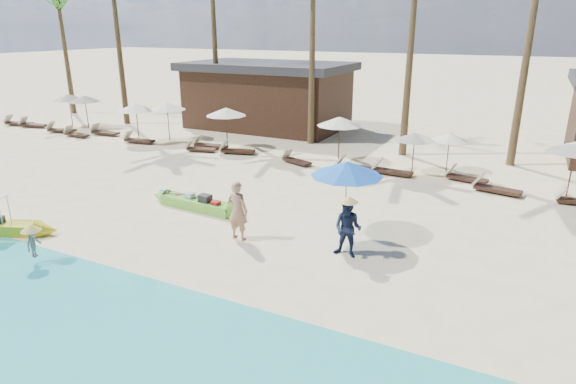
% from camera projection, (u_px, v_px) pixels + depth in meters
% --- Properties ---
extents(ground, '(240.00, 240.00, 0.00)m').
position_uv_depth(ground, '(222.00, 248.00, 14.93)').
color(ground, beige).
rests_on(ground, ground).
extents(wet_sand_strip, '(240.00, 4.50, 0.01)m').
position_uv_depth(wet_sand_strip, '(96.00, 335.00, 10.70)').
color(wet_sand_strip, tan).
rests_on(wet_sand_strip, ground).
extents(green_canoe, '(4.98, 0.83, 0.63)m').
position_uv_depth(green_canoe, '(197.00, 204.00, 18.03)').
color(green_canoe, '#65BA38').
rests_on(green_canoe, ground).
extents(tourist, '(0.71, 0.47, 1.95)m').
position_uv_depth(tourist, '(238.00, 211.00, 15.26)').
color(tourist, tan).
rests_on(tourist, ground).
extents(vendor_green, '(0.87, 0.68, 1.77)m').
position_uv_depth(vendor_green, '(348.00, 229.00, 14.11)').
color(vendor_green, '#151E3B').
rests_on(vendor_green, ground).
extents(vendor_yellow, '(0.48, 0.64, 0.87)m').
position_uv_depth(vendor_yellow, '(33.00, 243.00, 13.81)').
color(vendor_yellow, gray).
rests_on(vendor_yellow, ground).
extents(blue_umbrella, '(2.32, 2.32, 2.50)m').
position_uv_depth(blue_umbrella, '(347.00, 169.00, 15.17)').
color(blue_umbrella, '#99999E').
rests_on(blue_umbrella, ground).
extents(resort_parasol_0, '(2.12, 2.12, 2.18)m').
position_uv_depth(resort_parasol_0, '(69.00, 97.00, 32.77)').
color(resort_parasol_0, '#3A2117').
rests_on(resort_parasol_0, ground).
extents(lounger_0_left, '(2.08, 1.12, 0.68)m').
position_uv_depth(lounger_0_left, '(17.00, 122.00, 33.42)').
color(lounger_0_left, '#3A2117').
rests_on(lounger_0_left, ground).
extents(lounger_0_right, '(2.02, 0.97, 0.66)m').
position_uv_depth(lounger_0_right, '(32.00, 124.00, 32.86)').
color(lounger_0_right, '#3A2117').
rests_on(lounger_0_right, ground).
extents(resort_parasol_1, '(2.13, 2.13, 2.19)m').
position_uv_depth(resort_parasol_1, '(85.00, 99.00, 32.10)').
color(resort_parasol_1, '#3A2117').
rests_on(resort_parasol_1, ground).
extents(lounger_1_left, '(1.96, 1.04, 0.64)m').
position_uv_depth(lounger_1_left, '(60.00, 129.00, 31.21)').
color(lounger_1_left, '#3A2117').
rests_on(lounger_1_left, ground).
extents(lounger_1_right, '(1.78, 0.57, 0.60)m').
position_uv_depth(lounger_1_right, '(76.00, 134.00, 30.01)').
color(lounger_1_right, '#3A2117').
rests_on(lounger_1_right, ground).
extents(resort_parasol_2, '(2.22, 2.22, 2.29)m').
position_uv_depth(resort_parasol_2, '(136.00, 107.00, 28.11)').
color(resort_parasol_2, '#3A2117').
rests_on(resort_parasol_2, ground).
extents(lounger_2_left, '(1.96, 0.74, 0.65)m').
position_uv_depth(lounger_2_left, '(104.00, 132.00, 30.46)').
color(lounger_2_left, '#3A2117').
rests_on(lounger_2_left, ground).
extents(resort_parasol_3, '(2.20, 2.20, 2.27)m').
position_uv_depth(resort_parasol_3, '(167.00, 106.00, 28.58)').
color(resort_parasol_3, '#3A2117').
rests_on(resort_parasol_3, ground).
extents(lounger_3_left, '(1.94, 0.80, 0.64)m').
position_uv_depth(lounger_3_left, '(138.00, 140.00, 28.37)').
color(lounger_3_left, '#3A2117').
rests_on(lounger_3_left, ground).
extents(lounger_3_right, '(1.74, 0.88, 0.57)m').
position_uv_depth(lounger_3_right, '(199.00, 148.00, 26.42)').
color(lounger_3_right, '#3A2117').
rests_on(lounger_3_right, ground).
extents(resort_parasol_4, '(2.24, 2.24, 2.31)m').
position_uv_depth(resort_parasol_4, '(226.00, 112.00, 26.49)').
color(resort_parasol_4, '#3A2117').
rests_on(resort_parasol_4, ground).
extents(lounger_4_left, '(2.06, 0.85, 0.68)m').
position_uv_depth(lounger_4_left, '(209.00, 144.00, 27.12)').
color(lounger_4_left, '#3A2117').
rests_on(lounger_4_left, ground).
extents(lounger_4_right, '(1.98, 1.03, 0.64)m').
position_uv_depth(lounger_4_right, '(235.00, 150.00, 25.96)').
color(lounger_4_right, '#3A2117').
rests_on(lounger_4_right, ground).
extents(resort_parasol_5, '(2.26, 2.26, 2.33)m').
position_uv_depth(resort_parasol_5, '(340.00, 121.00, 23.70)').
color(resort_parasol_5, '#3A2117').
rests_on(resort_parasol_5, ground).
extents(lounger_5_left, '(1.77, 1.07, 0.58)m').
position_uv_depth(lounger_5_left, '(295.00, 160.00, 24.09)').
color(lounger_5_left, '#3A2117').
rests_on(lounger_5_left, ground).
extents(resort_parasol_6, '(1.85, 1.85, 1.90)m').
position_uv_depth(resort_parasol_6, '(415.00, 137.00, 22.11)').
color(resort_parasol_6, '#3A2117').
rests_on(resort_parasol_6, ground).
extents(lounger_6_left, '(1.85, 0.68, 0.62)m').
position_uv_depth(lounger_6_left, '(352.00, 166.00, 22.95)').
color(lounger_6_left, '#3A2117').
rests_on(lounger_6_left, ground).
extents(lounger_6_right, '(1.89, 0.67, 0.63)m').
position_uv_depth(lounger_6_right, '(390.00, 170.00, 22.27)').
color(lounger_6_right, '#3A2117').
rests_on(lounger_6_right, ground).
extents(resort_parasol_7, '(1.79, 1.79, 1.84)m').
position_uv_depth(resort_parasol_7, '(450.00, 137.00, 22.30)').
color(resort_parasol_7, '#3A2117').
rests_on(resort_parasol_7, ground).
extents(lounger_7_left, '(1.89, 0.91, 0.62)m').
position_uv_depth(lounger_7_left, '(464.00, 177.00, 21.31)').
color(lounger_7_left, '#3A2117').
rests_on(lounger_7_left, ground).
extents(lounger_7_right, '(1.99, 0.92, 0.65)m').
position_uv_depth(lounger_7_right, '(494.00, 188.00, 19.84)').
color(lounger_7_right, '#3A2117').
rests_on(lounger_7_right, ground).
extents(resort_parasol_8, '(2.20, 2.20, 2.27)m').
position_uv_depth(resort_parasol_8, '(576.00, 147.00, 18.82)').
color(resort_parasol_8, '#3A2117').
rests_on(resort_parasol_8, ground).
extents(palm_0, '(2.08, 2.08, 9.90)m').
position_uv_depth(palm_0, '(59.00, 4.00, 35.82)').
color(palm_0, brown).
rests_on(palm_0, ground).
extents(pavilion_west, '(10.80, 6.60, 4.30)m').
position_uv_depth(pavilion_west, '(268.00, 95.00, 32.41)').
color(pavilion_west, '#3A2117').
rests_on(pavilion_west, ground).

